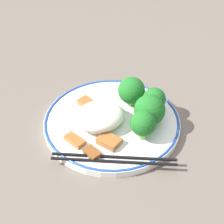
# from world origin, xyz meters

# --- Properties ---
(ground_plane) EXTENTS (3.00, 3.00, 0.00)m
(ground_plane) POSITION_xyz_m (0.00, 0.00, 0.00)
(ground_plane) COLOR #665B51
(plate) EXTENTS (0.25, 0.25, 0.02)m
(plate) POSITION_xyz_m (0.00, 0.00, 0.01)
(plate) COLOR white
(plate) RESTS_ON ground_plane
(rice_mound) EXTENTS (0.09, 0.08, 0.04)m
(rice_mound) POSITION_xyz_m (-0.02, 0.00, 0.03)
(rice_mound) COLOR white
(rice_mound) RESTS_ON plate
(broccoli_back_left) EXTENTS (0.05, 0.05, 0.06)m
(broccoli_back_left) POSITION_xyz_m (0.03, -0.06, 0.04)
(broccoli_back_left) COLOR #7FB756
(broccoli_back_left) RESTS_ON plate
(broccoli_back_center) EXTENTS (0.06, 0.06, 0.06)m
(broccoli_back_center) POSITION_xyz_m (0.06, -0.04, 0.04)
(broccoli_back_center) COLOR #7FB756
(broccoli_back_center) RESTS_ON plate
(broccoli_back_right) EXTENTS (0.04, 0.04, 0.05)m
(broccoli_back_right) POSITION_xyz_m (0.08, -0.01, 0.04)
(broccoli_back_right) COLOR #7FB756
(broccoli_back_right) RESTS_ON plate
(broccoli_mid_left) EXTENTS (0.05, 0.05, 0.06)m
(broccoli_mid_left) POSITION_xyz_m (0.06, 0.03, 0.04)
(broccoli_mid_left) COLOR #7FB756
(broccoli_mid_left) RESTS_ON plate
(meat_near_front) EXTENTS (0.03, 0.04, 0.01)m
(meat_near_front) POSITION_xyz_m (-0.08, -0.02, 0.02)
(meat_near_front) COLOR #995B28
(meat_near_front) RESTS_ON plate
(meat_near_left) EXTENTS (0.03, 0.04, 0.01)m
(meat_near_left) POSITION_xyz_m (-0.03, 0.06, 0.02)
(meat_near_left) COLOR #995B28
(meat_near_left) RESTS_ON plate
(meat_near_right) EXTENTS (0.03, 0.03, 0.01)m
(meat_near_right) POSITION_xyz_m (0.01, 0.02, 0.02)
(meat_near_right) COLOR brown
(meat_near_right) RESTS_ON plate
(meat_near_back) EXTENTS (0.04, 0.05, 0.01)m
(meat_near_back) POSITION_xyz_m (-0.03, -0.05, 0.02)
(meat_near_back) COLOR #995B28
(meat_near_back) RESTS_ON plate
(meat_on_rice_edge) EXTENTS (0.03, 0.03, 0.01)m
(meat_on_rice_edge) POSITION_xyz_m (-0.07, -0.06, 0.02)
(meat_on_rice_edge) COLOR brown
(meat_on_rice_edge) RESTS_ON plate
(chopsticks) EXTENTS (0.19, 0.12, 0.01)m
(chopsticks) POSITION_xyz_m (-0.04, -0.09, 0.02)
(chopsticks) COLOR black
(chopsticks) RESTS_ON plate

